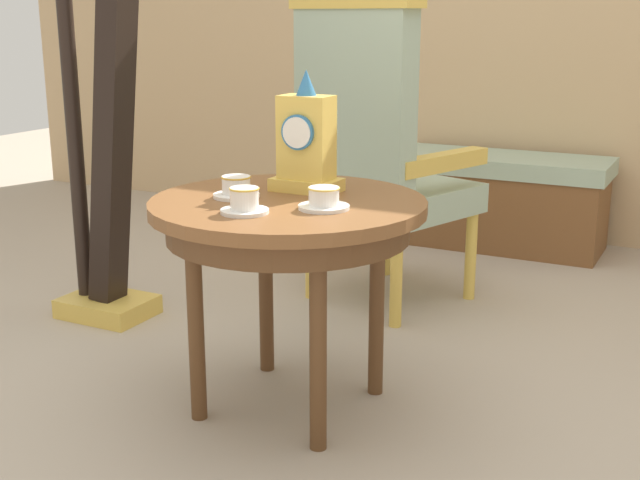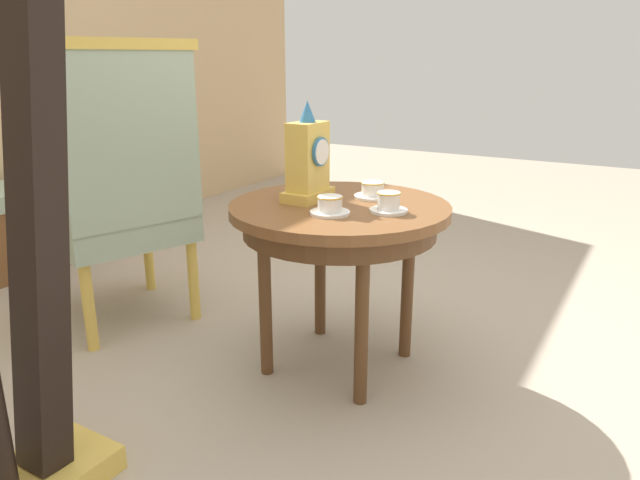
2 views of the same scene
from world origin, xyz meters
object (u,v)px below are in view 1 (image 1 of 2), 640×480
(side_table, at_px, (288,225))
(armchair, at_px, (375,152))
(teacup_right, at_px, (245,202))
(harp, at_px, (102,110))
(mantel_clock, at_px, (306,143))
(teacup_left, at_px, (236,188))
(teacup_center, at_px, (324,199))
(window_bench, at_px, (498,200))

(side_table, xyz_separation_m, armchair, (-0.14, 0.90, 0.06))
(teacup_right, distance_m, harp, 1.06)
(teacup_right, bearing_deg, mantel_clock, 87.91)
(teacup_left, bearing_deg, armchair, 90.00)
(teacup_left, relative_size, mantel_clock, 0.38)
(teacup_left, height_order, teacup_center, teacup_left)
(teacup_center, relative_size, harp, 0.07)
(mantel_clock, xyz_separation_m, harp, (-0.92, 0.22, 0.03))
(mantel_clock, height_order, armchair, armchair)
(teacup_right, height_order, harp, harp)
(teacup_right, xyz_separation_m, harp, (-0.91, 0.53, 0.13))
(side_table, distance_m, armchair, 0.91)
(teacup_left, bearing_deg, teacup_center, -3.42)
(harp, height_order, window_bench, harp)
(teacup_left, xyz_separation_m, teacup_right, (0.12, -0.15, 0.00))
(teacup_left, relative_size, teacup_center, 0.96)
(side_table, relative_size, armchair, 0.66)
(mantel_clock, bearing_deg, teacup_center, -50.78)
(side_table, bearing_deg, window_bench, 88.33)
(teacup_left, relative_size, armchair, 0.11)
(mantel_clock, height_order, harp, harp)
(harp, bearing_deg, side_table, -20.01)
(mantel_clock, relative_size, armchair, 0.29)
(teacup_left, distance_m, mantel_clock, 0.23)
(teacup_left, height_order, window_bench, teacup_left)
(harp, bearing_deg, teacup_center, -20.39)
(teacup_right, relative_size, armchair, 0.11)
(teacup_left, relative_size, window_bench, 0.12)
(teacup_center, xyz_separation_m, window_bench, (-0.08, 2.01, -0.40))
(mantel_clock, height_order, window_bench, mantel_clock)
(armchair, height_order, window_bench, armchair)
(teacup_left, xyz_separation_m, window_bench, (0.19, 1.99, -0.41))
(harp, xyz_separation_m, window_bench, (0.98, 1.61, -0.54))
(side_table, xyz_separation_m, mantel_clock, (-0.01, 0.12, 0.21))
(side_table, xyz_separation_m, teacup_left, (-0.14, -0.04, 0.10))
(teacup_left, distance_m, teacup_center, 0.27)
(armchair, bearing_deg, teacup_left, -90.00)
(teacup_center, relative_size, armchair, 0.12)
(side_table, distance_m, teacup_right, 0.21)
(harp, bearing_deg, teacup_left, -25.64)
(side_table, bearing_deg, mantel_clock, 93.56)
(teacup_left, relative_size, teacup_right, 1.04)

